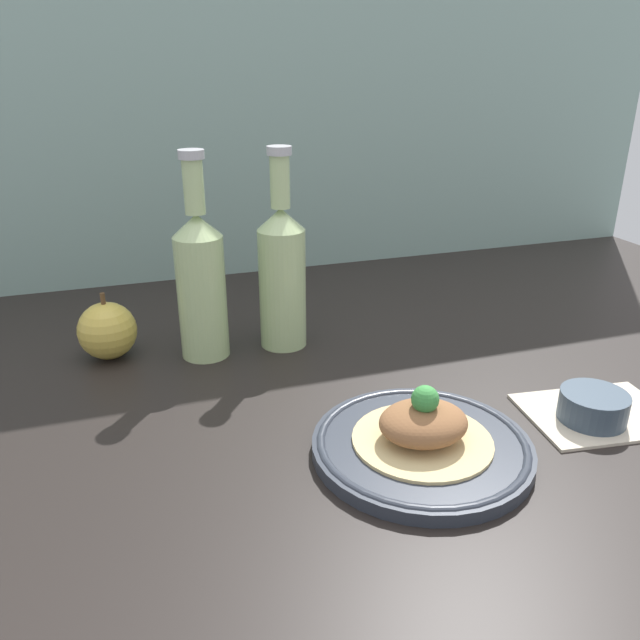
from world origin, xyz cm
name	(u,v)px	position (x,y,z in cm)	size (l,w,h in cm)	color
ground_plane	(352,396)	(0.00, 0.00, -2.00)	(180.00, 110.00, 4.00)	black
wall_backsplash	(254,65)	(0.00, 53.50, 40.00)	(180.00, 3.00, 80.00)	#84A399
plate	(422,446)	(1.46, -17.83, 0.97)	(24.53, 24.53, 1.82)	#2D333D
plated_food	(423,425)	(1.46, -17.83, 3.67)	(15.59, 15.59, 6.91)	#D6BC7F
cider_bottle_left	(201,281)	(-17.50, 15.35, 11.61)	(7.03, 7.03, 29.83)	#B7D18E
cider_bottle_right	(282,272)	(-5.49, 15.35, 11.61)	(7.03, 7.03, 29.83)	#B7D18E
apple	(107,331)	(-31.13, 18.83, 4.23)	(8.45, 8.45, 10.06)	gold
napkin	(598,413)	(25.88, -17.36, 0.40)	(19.06, 14.92, 0.80)	beige
dipping_bowl	(593,408)	(23.98, -18.33, 1.98)	(8.01, 8.01, 3.96)	#384756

